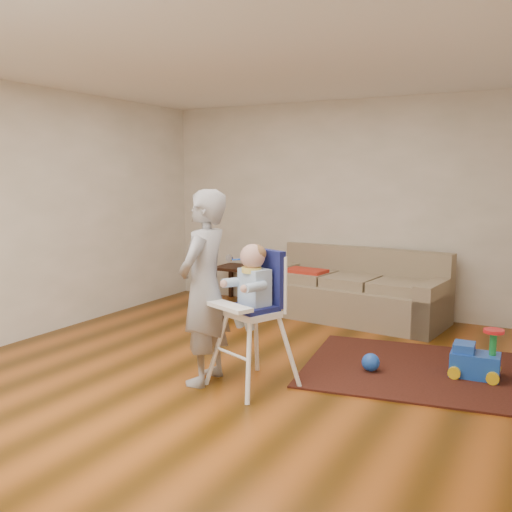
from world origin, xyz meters
The scene contains 9 objects.
ground centered at (0.00, 0.00, 0.00)m, with size 5.50×5.50×0.00m, color #462807.
room_envelope centered at (0.00, 0.53, 1.88)m, with size 5.04×5.52×2.72m.
sofa centered at (0.31, 2.30, 0.43)m, with size 2.29×1.14×0.85m.
side_table centered at (-1.45, 2.48, 0.25)m, with size 0.50×0.50×0.50m, color black, non-canonical shape.
area_rug centered at (1.54, 0.80, 0.01)m, with size 2.16×1.62×0.02m, color black.
ride_on_toy centered at (1.93, 0.83, 0.24)m, with size 0.40×0.29×0.44m, color blue, non-canonical shape.
toy_ball centered at (1.09, 0.53, 0.10)m, with size 0.16×0.16×0.16m, color blue.
high_chair centered at (0.32, -0.25, 0.58)m, with size 0.73×0.73×1.21m.
adult centered at (-0.09, -0.35, 0.82)m, with size 0.60×0.39×1.64m, color gray.
Camera 1 is at (2.53, -4.26, 1.75)m, focal length 40.00 mm.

